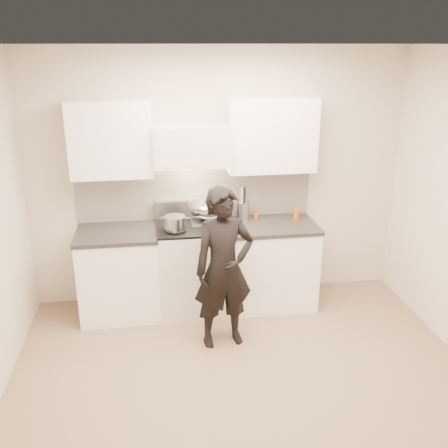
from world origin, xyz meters
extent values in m
plane|color=#82664C|center=(0.00, 0.00, 0.00)|extent=(4.00, 4.00, 0.00)
cube|color=beige|center=(0.00, 1.75, 1.35)|extent=(4.00, 0.04, 2.70)
cube|color=beige|center=(0.00, -1.75, 1.35)|extent=(4.00, 0.04, 2.70)
cube|color=white|center=(0.00, 0.00, 2.69)|extent=(4.00, 3.50, 0.02)
cube|color=white|center=(-0.25, 1.74, 1.19)|extent=(2.50, 0.02, 0.53)
cube|color=#A7A7A7|center=(-0.30, 1.70, 1.03)|extent=(0.76, 0.08, 0.20)
cube|color=silver|center=(-0.30, 1.55, 1.75)|extent=(0.76, 0.40, 0.40)
cylinder|color=#A0A1B4|center=(-0.30, 1.37, 1.57)|extent=(0.66, 0.02, 0.02)
cube|color=white|center=(0.53, 1.58, 1.83)|extent=(0.90, 0.33, 0.75)
cube|color=white|center=(-1.08, 1.58, 1.83)|extent=(0.80, 0.33, 0.75)
cube|color=beige|center=(0.13, 1.73, 1.10)|extent=(0.08, 0.01, 0.12)
cube|color=silver|center=(-0.30, 1.43, 0.46)|extent=(0.76, 0.65, 0.92)
cube|color=black|center=(-0.30, 1.43, 0.93)|extent=(0.76, 0.65, 0.02)
cube|color=silver|center=(-0.14, 1.54, 0.95)|extent=(0.36, 0.34, 0.01)
cylinder|color=#A0A1B4|center=(-0.30, 1.13, 0.78)|extent=(0.62, 0.02, 0.02)
cylinder|color=black|center=(-0.48, 1.28, 0.95)|extent=(0.18, 0.18, 0.01)
cylinder|color=black|center=(-0.12, 1.28, 0.95)|extent=(0.18, 0.18, 0.01)
cylinder|color=black|center=(-0.48, 1.57, 0.95)|extent=(0.18, 0.18, 0.01)
cylinder|color=black|center=(-0.12, 1.57, 0.95)|extent=(0.18, 0.18, 0.01)
cube|color=white|center=(0.53, 1.43, 0.44)|extent=(0.90, 0.65, 0.88)
cube|color=black|center=(0.53, 1.43, 0.90)|extent=(0.92, 0.67, 0.04)
cube|color=white|center=(-1.08, 1.43, 0.44)|extent=(0.80, 0.65, 0.88)
cube|color=black|center=(-1.08, 1.43, 0.90)|extent=(0.82, 0.67, 0.04)
ellipsoid|color=#A0A1B4|center=(-0.14, 1.57, 1.07)|extent=(0.39, 0.39, 0.21)
torus|color=#A0A1B4|center=(-0.14, 1.57, 1.12)|extent=(0.41, 0.41, 0.02)
ellipsoid|color=beige|center=(-0.14, 1.57, 1.06)|extent=(0.22, 0.22, 0.10)
cylinder|color=beige|center=(-0.19, 1.41, 1.18)|extent=(0.08, 0.29, 0.21)
cylinder|color=#A0A1B4|center=(-0.50, 1.28, 1.03)|extent=(0.25, 0.25, 0.14)
cube|color=#A0A1B4|center=(-0.63, 1.30, 1.08)|extent=(0.05, 0.03, 0.01)
cube|color=#A0A1B4|center=(-0.37, 1.26, 1.08)|extent=(0.05, 0.03, 0.01)
cylinder|color=#A7A7A7|center=(0.25, 1.61, 1.02)|extent=(0.14, 0.14, 0.19)
cylinder|color=black|center=(0.28, 1.61, 1.11)|extent=(0.02, 0.02, 0.34)
cylinder|color=beige|center=(0.26, 1.63, 1.11)|extent=(0.02, 0.02, 0.34)
cylinder|color=#A7A7A7|center=(0.24, 1.64, 1.11)|extent=(0.02, 0.02, 0.34)
cylinder|color=black|center=(0.22, 1.62, 1.11)|extent=(0.02, 0.02, 0.34)
cylinder|color=#A7A7A7|center=(0.22, 1.60, 1.11)|extent=(0.02, 0.02, 0.34)
cylinder|color=beige|center=(0.23, 1.58, 1.11)|extent=(0.02, 0.02, 0.34)
cylinder|color=black|center=(0.25, 1.58, 1.11)|extent=(0.02, 0.02, 0.34)
cylinder|color=#A7A7A7|center=(0.27, 1.59, 1.11)|extent=(0.02, 0.02, 0.34)
cylinder|color=orange|center=(0.39, 1.61, 0.95)|extent=(0.04, 0.04, 0.06)
cylinder|color=#B7330B|center=(0.39, 1.61, 1.00)|extent=(0.04, 0.04, 0.02)
cylinder|color=#A74F0C|center=(0.82, 1.55, 0.98)|extent=(0.07, 0.07, 0.12)
imported|color=black|center=(-0.09, 0.72, 0.77)|extent=(0.61, 0.46, 1.54)
camera|label=1|loc=(-0.69, -3.38, 2.71)|focal=40.00mm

